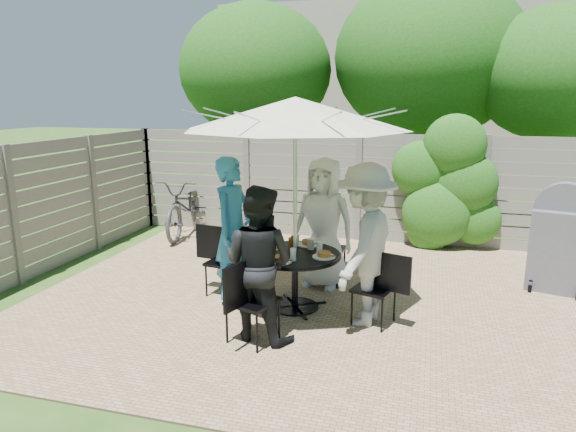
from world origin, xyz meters
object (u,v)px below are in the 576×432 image
(chair_front, at_px, (252,318))
(glass_front, at_px, (293,254))
(chair_left, at_px, (225,275))
(bbq_grill, at_px, (560,242))
(plate_left, at_px, (268,247))
(patio_table, at_px, (295,270))
(plate_right, at_px, (324,255))
(person_left, at_px, (233,229))
(bicycle, at_px, (187,206))
(chair_back, at_px, (327,262))
(person_right, at_px, (365,245))
(umbrella, at_px, (295,113))
(person_front, at_px, (258,264))
(person_back, at_px, (324,223))
(syrup_jug, at_px, (292,245))
(coffee_cup, at_px, (311,244))
(glass_right, at_px, (319,248))
(glass_left, at_px, (271,247))
(plate_front, at_px, (280,260))
(glass_back, at_px, (297,240))
(plate_back, at_px, (308,243))
(chair_right, at_px, (375,303))

(chair_front, xyz_separation_m, glass_front, (0.24, 0.67, 0.48))
(chair_left, height_order, bbq_grill, bbq_grill)
(chair_left, relative_size, plate_left, 3.37)
(patio_table, bearing_deg, plate_right, -11.42)
(person_left, bearing_deg, patio_table, -90.00)
(bicycle, xyz_separation_m, bbq_grill, (5.79, -1.27, 0.11))
(chair_back, bearing_deg, patio_table, -7.02)
(person_right, bearing_deg, umbrella, -90.00)
(glass_front, bearing_deg, bicycle, 132.58)
(person_front, bearing_deg, person_back, -90.00)
(person_right, distance_m, bbq_grill, 2.80)
(person_back, bearing_deg, syrup_jug, -94.40)
(plate_left, bearing_deg, patio_table, -11.42)
(person_back, bearing_deg, patio_table, -90.00)
(chair_back, xyz_separation_m, coffee_cup, (-0.05, -0.75, 0.46))
(chair_back, relative_size, bbq_grill, 0.68)
(glass_right, bearing_deg, chair_back, 95.48)
(chair_back, distance_m, glass_left, 1.20)
(plate_front, relative_size, glass_back, 1.86)
(syrup_jug, distance_m, bicycle, 3.79)
(person_left, distance_m, bicycle, 3.22)
(chair_front, bearing_deg, glass_back, 11.43)
(person_right, distance_m, plate_front, 0.92)
(person_front, height_order, person_right, person_right)
(coffee_cup, bearing_deg, person_right, -28.19)
(person_right, bearing_deg, glass_right, -100.42)
(glass_left, bearing_deg, chair_front, -84.73)
(bicycle, bearing_deg, plate_back, -48.44)
(chair_back, distance_m, person_front, 1.87)
(umbrella, relative_size, person_right, 1.67)
(person_left, distance_m, bbq_grill, 4.11)
(person_back, height_order, syrup_jug, person_back)
(chair_back, bearing_deg, chair_left, -52.03)
(umbrella, relative_size, chair_front, 3.27)
(chair_front, distance_m, person_right, 1.41)
(person_back, distance_m, chair_right, 1.41)
(plate_back, bearing_deg, glass_right, -55.92)
(umbrella, distance_m, person_left, 1.61)
(plate_back, height_order, glass_front, glass_front)
(person_right, relative_size, plate_back, 6.80)
(person_front, relative_size, glass_front, 11.41)
(chair_back, bearing_deg, person_front, -7.08)
(syrup_jug, relative_size, bicycle, 0.08)
(chair_left, bearing_deg, person_front, -43.58)
(plate_right, xyz_separation_m, coffee_cup, (-0.21, 0.27, 0.04))
(chair_left, bearing_deg, glass_left, -11.30)
(glass_back, height_order, coffee_cup, glass_back)
(glass_left, bearing_deg, bbq_grill, 24.49)
(chair_right, bearing_deg, plate_front, 26.52)
(patio_table, relative_size, plate_left, 4.71)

